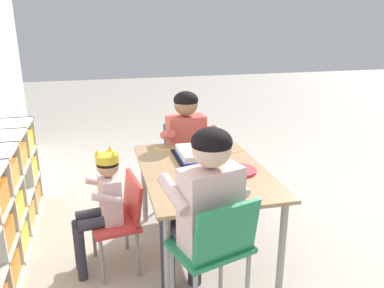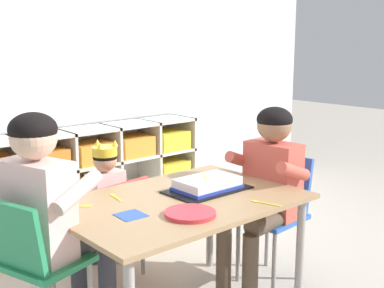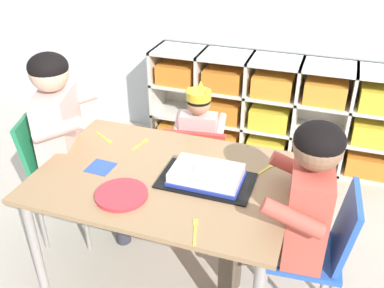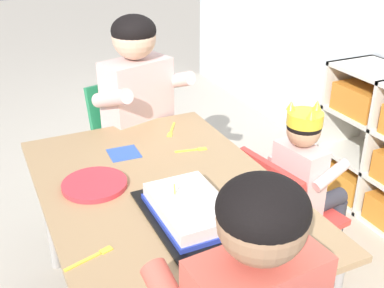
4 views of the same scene
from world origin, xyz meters
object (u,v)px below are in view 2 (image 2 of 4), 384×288
Objects in this scene: classroom_chair_guest_side at (278,209)px; fork_beside_plate_stack at (216,175)px; fork_near_cake_tray at (78,207)px; fork_at_table_front_edge at (116,197)px; child_with_crown at (101,193)px; adult_helper_seated at (50,206)px; classroom_chair_blue at (114,220)px; classroom_chair_adult_side at (31,260)px; paper_plate_stack at (190,213)px; activity_table at (179,212)px; guest_at_table_side at (266,179)px; fork_scattered_mid_table at (264,203)px; birthday_cake_on_tray at (207,185)px.

fork_beside_plate_stack is at bearing -133.79° from classroom_chair_guest_side.
fork_near_cake_tray and fork_at_table_front_edge have the same top height.
adult_helper_seated is at bearing 34.03° from child_with_crown.
fork_near_cake_tray is (-0.39, -0.33, 0.25)m from classroom_chair_blue.
classroom_chair_adult_side is 0.68m from paper_plate_stack.
adult_helper_seated is 0.59m from paper_plate_stack.
adult_helper_seated reaches higher than activity_table.
classroom_chair_adult_side is 1.29m from guest_at_table_side.
child_with_crown is 0.86m from paper_plate_stack.
child_with_crown is 0.84m from classroom_chair_adult_side.
activity_table reaches higher than classroom_chair_blue.
fork_scattered_mid_table is 1.12× the size of fork_at_table_front_edge.
classroom_chair_blue is 0.56× the size of adult_helper_seated.
paper_plate_stack is 0.38m from fork_scattered_mid_table.
classroom_chair_guest_side reaches higher than fork_beside_plate_stack.
fork_scattered_mid_table is at bearing -55.18° from guest_at_table_side.
fork_near_cake_tray is 0.91× the size of fork_scattered_mid_table.
guest_at_table_side reaches higher than activity_table.
child_with_crown reaches higher than fork_at_table_front_edge.
child_with_crown is 6.18× the size of fork_near_cake_tray.
guest_at_table_side is (1.27, -0.16, 0.14)m from classroom_chair_adult_side.
fork_beside_plate_stack reaches higher than classroom_chair_blue.
child_with_crown reaches higher than fork_beside_plate_stack.
adult_helper_seated reaches higher than guest_at_table_side.
birthday_cake_on_tray is 1.87× the size of paper_plate_stack.
guest_at_table_side is (0.62, -0.68, 0.11)m from child_with_crown.
child_with_crown is at bearing 110.46° from birthday_cake_on_tray.
fork_scattered_mid_table is (0.06, -0.32, -0.03)m from birthday_cake_on_tray.
classroom_chair_guest_side is 0.71× the size of guest_at_table_side.
paper_plate_stack is 1.63× the size of fork_beside_plate_stack.
classroom_chair_adult_side reaches higher than fork_scattered_mid_table.
fork_near_cake_tray is (-0.42, 0.21, 0.07)m from activity_table.
classroom_chair_blue is 0.74× the size of child_with_crown.
guest_at_table_side is at bearing -162.28° from fork_near_cake_tray.
classroom_chair_blue is 0.88m from guest_at_table_side.
paper_plate_stack is (-0.11, -0.21, 0.07)m from activity_table.
activity_table is at bearing -96.70° from classroom_chair_guest_side.
classroom_chair_blue is at bearing 161.35° from fork_at_table_front_edge.
fork_near_cake_tray is (-0.38, -0.44, 0.12)m from child_with_crown.
guest_at_table_side reaches higher than fork_beside_plate_stack.
fork_scattered_mid_table is at bearing -131.32° from classroom_chair_adult_side.
child_with_crown reaches higher than classroom_chair_adult_side.
paper_plate_stack reaches higher than fork_beside_plate_stack.
child_with_crown is 0.59m from fork_near_cake_tray.
guest_at_table_side is at bearing -3.70° from activity_table.
birthday_cake_on_tray is (-0.51, 0.04, 0.23)m from classroom_chair_guest_side.
activity_table is 1.07× the size of adult_helper_seated.
child_with_crown is 1.15× the size of classroom_chair_guest_side.
birthday_cake_on_tray is at bearing -101.97° from guest_at_table_side.
activity_table is 1.91× the size of classroom_chair_blue.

